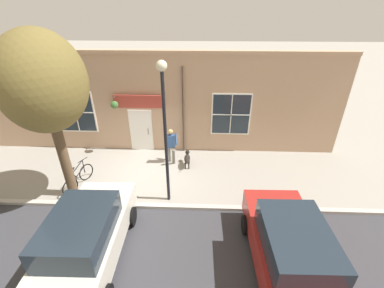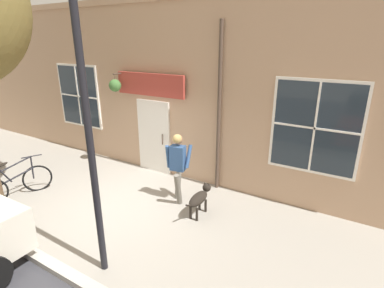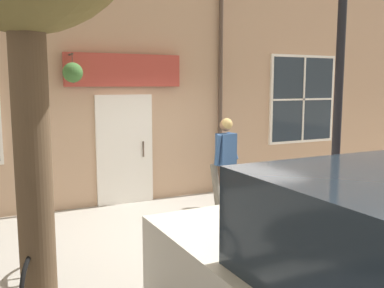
{
  "view_description": "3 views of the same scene",
  "coord_description": "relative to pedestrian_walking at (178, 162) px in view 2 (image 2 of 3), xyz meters",
  "views": [
    {
      "loc": [
        8.96,
        2.53,
        6.45
      ],
      "look_at": [
        -0.42,
        2.15,
        1.31
      ],
      "focal_mm": 24.0,
      "sensor_mm": 36.0,
      "label": 1
    },
    {
      "loc": [
        4.31,
        4.78,
        3.69
      ],
      "look_at": [
        -1.01,
        1.58,
        1.52
      ],
      "focal_mm": 28.0,
      "sensor_mm": 36.0,
      "label": 2
    },
    {
      "loc": [
        5.69,
        -2.72,
        2.28
      ],
      "look_at": [
        0.08,
        -0.03,
        1.42
      ],
      "focal_mm": 40.0,
      "sensor_mm": 36.0,
      "label": 3
    }
  ],
  "objects": [
    {
      "name": "ground_plane",
      "position": [
        1.03,
        -1.19,
        -1.01
      ],
      "size": [
        90.0,
        90.0,
        0.0
      ],
      "primitive_type": "plane",
      "color": "gray"
    },
    {
      "name": "storefront_facade",
      "position": [
        -1.32,
        -1.19,
        1.37
      ],
      "size": [
        0.95,
        18.0,
        4.75
      ],
      "color": "tan",
      "rests_on": "ground_plane"
    },
    {
      "name": "pedestrian_walking",
      "position": [
        0.0,
        0.0,
        0.0
      ],
      "size": [
        0.66,
        0.55,
        1.69
      ],
      "color": "#6B665B",
      "rests_on": "ground_plane"
    },
    {
      "name": "dog_on_leash",
      "position": [
        0.25,
        0.73,
        -0.61
      ],
      "size": [
        1.09,
        0.28,
        0.63
      ],
      "color": "black",
      "rests_on": "ground_plane"
    },
    {
      "name": "leaning_bicycle",
      "position": [
        1.92,
        -3.49,
        -0.63
      ],
      "size": [
        1.68,
        0.53,
        1.01
      ],
      "color": "black",
      "rests_on": "ground_plane"
    },
    {
      "name": "street_lamp",
      "position": [
        2.56,
        0.17,
        2.28
      ],
      "size": [
        0.32,
        0.32,
        5.06
      ],
      "color": "black",
      "rests_on": "ground_plane"
    }
  ]
}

